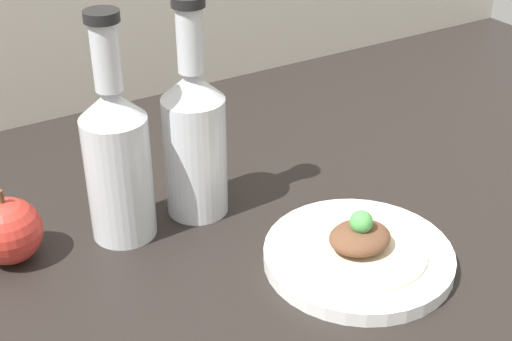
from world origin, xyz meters
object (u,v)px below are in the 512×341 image
object	(u,v)px
plate	(358,254)
cider_bottle_right	(195,136)
apple	(8,231)
plated_food	(360,241)
cider_bottle_left	(117,157)

from	to	relation	value
plate	cider_bottle_right	xyz separation A→B (cm)	(-10.95, 20.03, 9.69)
cider_bottle_right	apple	xyz separation A→B (cm)	(-23.74, 1.77, -6.82)
plated_food	cider_bottle_right	size ratio (longest dim) A/B	0.56
plate	plated_food	bearing A→B (deg)	0.00
cider_bottle_left	apple	size ratio (longest dim) A/B	3.00
plated_food	apple	xyz separation A→B (cm)	(-34.70, 21.79, 0.89)
cider_bottle_right	apple	size ratio (longest dim) A/B	3.00
plate	cider_bottle_right	size ratio (longest dim) A/B	0.78
plate	plated_food	size ratio (longest dim) A/B	1.40
cider_bottle_left	plated_food	bearing A→B (deg)	-43.37
apple	plate	bearing A→B (deg)	-32.13
plate	apple	size ratio (longest dim) A/B	2.35
plate	plated_food	xyz separation A→B (cm)	(0.00, 0.00, 1.97)
plated_food	plate	bearing A→B (deg)	0.00
cider_bottle_left	cider_bottle_right	bearing A→B (deg)	0.00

